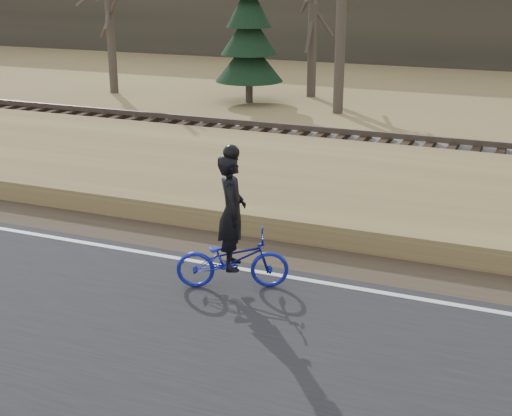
% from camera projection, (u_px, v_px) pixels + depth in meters
% --- Properties ---
extents(ground, '(120.00, 120.00, 0.00)m').
position_uv_depth(ground, '(337.00, 294.00, 11.46)').
color(ground, olive).
rests_on(ground, ground).
extents(road, '(120.00, 6.00, 0.06)m').
position_uv_depth(road, '(283.00, 370.00, 9.26)').
color(road, black).
rests_on(road, ground).
extents(edge_line, '(120.00, 0.12, 0.01)m').
position_uv_depth(edge_line, '(341.00, 286.00, 11.61)').
color(edge_line, silver).
rests_on(edge_line, road).
extents(shoulder, '(120.00, 1.60, 0.04)m').
position_uv_depth(shoulder, '(356.00, 266.00, 12.50)').
color(shoulder, '#473A2B').
rests_on(shoulder, ground).
extents(embankment, '(120.00, 5.00, 0.44)m').
position_uv_depth(embankment, '(393.00, 205.00, 15.06)').
color(embankment, olive).
rests_on(embankment, ground).
extents(ballast, '(120.00, 3.00, 0.45)m').
position_uv_depth(ballast, '(425.00, 162.00, 18.39)').
color(ballast, slate).
rests_on(ballast, ground).
extents(railroad, '(120.00, 2.40, 0.29)m').
position_uv_depth(railroad, '(426.00, 150.00, 18.29)').
color(railroad, black).
rests_on(railroad, ballast).
extents(treeline_backdrop, '(120.00, 4.00, 6.00)m').
position_uv_depth(treeline_backdrop, '(503.00, 7.00, 36.74)').
color(treeline_backdrop, '#383328').
rests_on(treeline_backdrop, ground).
extents(cyclist, '(1.91, 1.29, 2.37)m').
position_uv_depth(cyclist, '(232.00, 242.00, 11.35)').
color(cyclist, '#151D96').
rests_on(cyclist, road).
extents(bare_tree_far_left, '(0.36, 0.36, 6.72)m').
position_uv_depth(bare_tree_far_left, '(109.00, 10.00, 28.65)').
color(bare_tree_far_left, '#4A4036').
rests_on(bare_tree_far_left, ground).
extents(bare_tree_left, '(0.36, 0.36, 6.86)m').
position_uv_depth(bare_tree_left, '(313.00, 9.00, 27.75)').
color(bare_tree_left, '#4A4036').
rests_on(bare_tree_left, ground).
extents(bare_tree_near_left, '(0.36, 0.36, 7.32)m').
position_uv_depth(bare_tree_near_left, '(342.00, 8.00, 24.44)').
color(bare_tree_near_left, '#4A4036').
rests_on(bare_tree_near_left, ground).
extents(conifer, '(2.60, 2.60, 5.45)m').
position_uv_depth(conifer, '(249.00, 34.00, 26.83)').
color(conifer, '#4A4036').
rests_on(conifer, ground).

